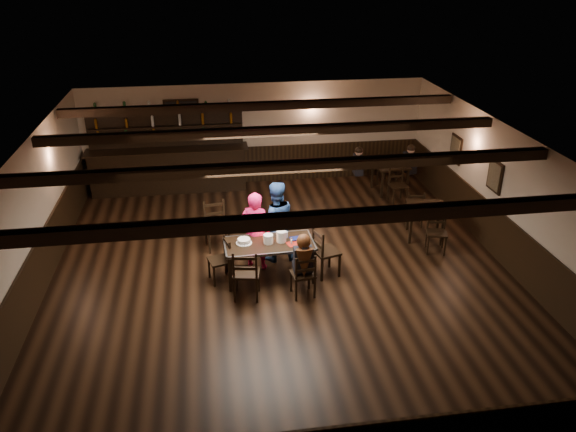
{
  "coord_description": "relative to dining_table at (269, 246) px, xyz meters",
  "views": [
    {
      "loc": [
        -1.3,
        -9.44,
        5.74
      ],
      "look_at": [
        0.15,
        0.2,
        1.14
      ],
      "focal_mm": 35.0,
      "sensor_mm": 36.0,
      "label": 1
    }
  ],
  "objects": [
    {
      "name": "seated_person",
      "position": [
        0.53,
        -0.73,
        0.15
      ],
      "size": [
        0.34,
        0.51,
        0.83
      ],
      "color": "black",
      "rests_on": "ground"
    },
    {
      "name": "chair_end_right",
      "position": [
        1.02,
        -0.08,
        -0.09
      ],
      "size": [
        0.56,
        0.58,
        1.01
      ],
      "color": "black",
      "rests_on": "ground"
    },
    {
      "name": "man_blue",
      "position": [
        0.21,
        0.72,
        0.16
      ],
      "size": [
        0.86,
        0.69,
        1.69
      ],
      "primitive_type": "imported",
      "rotation": [
        0.0,
        0.0,
        3.21
      ],
      "color": "navy",
      "rests_on": "ground"
    },
    {
      "name": "back_table_a",
      "position": [
        3.58,
        1.17,
        -0.03
      ],
      "size": [
        0.99,
        0.99,
        0.75
      ],
      "color": "black",
      "rests_on": "ground"
    },
    {
      "name": "salt_shaker",
      "position": [
        0.41,
        -0.1,
        0.12
      ],
      "size": [
        0.03,
        0.03,
        0.09
      ],
      "primitive_type": "cylinder",
      "color": "silver",
      "rests_on": "dining_table"
    },
    {
      "name": "menu_blue",
      "position": [
        0.57,
        0.1,
        0.07
      ],
      "size": [
        0.33,
        0.25,
        0.0
      ],
      "primitive_type": "cube",
      "rotation": [
        0.0,
        0.0,
        0.14
      ],
      "color": "#0F154C",
      "rests_on": "dining_table"
    },
    {
      "name": "woman_pink",
      "position": [
        -0.21,
        0.43,
        0.13
      ],
      "size": [
        0.69,
        0.57,
        1.62
      ],
      "primitive_type": "imported",
      "rotation": [
        0.0,
        0.0,
        2.77
      ],
      "color": "#DE1777",
      "rests_on": "ground"
    },
    {
      "name": "chair_near_right",
      "position": [
        0.54,
        -0.79,
        -0.16
      ],
      "size": [
        0.46,
        0.44,
        0.88
      ],
      "color": "black",
      "rests_on": "ground"
    },
    {
      "name": "chair_near_left",
      "position": [
        -0.51,
        -0.71,
        -0.09
      ],
      "size": [
        0.54,
        0.53,
        1.01
      ],
      "color": "black",
      "rests_on": "ground"
    },
    {
      "name": "bg_patron_right",
      "position": [
        4.19,
        3.93,
        0.17
      ],
      "size": [
        0.32,
        0.42,
        0.76
      ],
      "color": "black",
      "rests_on": "ground"
    },
    {
      "name": "back_table_b",
      "position": [
        3.63,
        3.82,
        -0.03
      ],
      "size": [
        0.91,
        0.91,
        0.75
      ],
      "color": "black",
      "rests_on": "ground"
    },
    {
      "name": "plate_stack_b",
      "position": [
        0.24,
        0.02,
        0.18
      ],
      "size": [
        0.19,
        0.19,
        0.22
      ],
      "primitive_type": "cylinder",
      "color": "white",
      "rests_on": "dining_table"
    },
    {
      "name": "pepper_shaker",
      "position": [
        0.42,
        -0.04,
        0.12
      ],
      "size": [
        0.04,
        0.04,
        0.09
      ],
      "primitive_type": "cylinder",
      "color": "#A5A8AD",
      "rests_on": "dining_table"
    },
    {
      "name": "bar_counter",
      "position": [
        -2.07,
        4.82,
        0.05
      ],
      "size": [
        4.14,
        0.7,
        2.2
      ],
      "color": "black",
      "rests_on": "ground"
    },
    {
      "name": "ground",
      "position": [
        0.26,
        0.1,
        -0.68
      ],
      "size": [
        10.0,
        10.0,
        0.0
      ],
      "primitive_type": "plane",
      "color": "black",
      "rests_on": "ground"
    },
    {
      "name": "dining_table",
      "position": [
        0.0,
        0.0,
        0.0
      ],
      "size": [
        1.73,
        0.9,
        0.75
      ],
      "color": "black",
      "rests_on": "ground"
    },
    {
      "name": "bg_patron_left",
      "position": [
        2.81,
        4.01,
        0.16
      ],
      "size": [
        0.24,
        0.37,
        0.74
      ],
      "color": "black",
      "rests_on": "ground"
    },
    {
      "name": "plate_stack_a",
      "position": [
        -0.01,
        -0.0,
        0.16
      ],
      "size": [
        0.19,
        0.19,
        0.17
      ],
      "primitive_type": "cylinder",
      "color": "white",
      "rests_on": "dining_table"
    },
    {
      "name": "drink_glass",
      "position": [
        0.34,
        0.17,
        0.13
      ],
      "size": [
        0.08,
        0.08,
        0.12
      ],
      "primitive_type": "cylinder",
      "color": "silver",
      "rests_on": "dining_table"
    },
    {
      "name": "menu_red",
      "position": [
        0.49,
        -0.1,
        0.07
      ],
      "size": [
        0.37,
        0.3,
        0.0
      ],
      "primitive_type": "cube",
      "rotation": [
        0.0,
        0.0,
        0.25
      ],
      "color": "maroon",
      "rests_on": "dining_table"
    },
    {
      "name": "tea_light",
      "position": [
        -0.01,
        0.13,
        0.1
      ],
      "size": [
        0.05,
        0.05,
        0.06
      ],
      "color": "#A5A8AD",
      "rests_on": "dining_table"
    },
    {
      "name": "room_shell",
      "position": [
        0.27,
        0.14,
        1.06
      ],
      "size": [
        9.02,
        10.02,
        2.71
      ],
      "color": "beige",
      "rests_on": "ground"
    },
    {
      "name": "chair_end_left",
      "position": [
        -0.88,
        0.04,
        -0.17
      ],
      "size": [
        0.48,
        0.5,
        0.88
      ],
      "color": "black",
      "rests_on": "ground"
    },
    {
      "name": "chair_far_pushed",
      "position": [
        -0.97,
        1.44,
        -0.08
      ],
      "size": [
        0.55,
        0.53,
        1.03
      ],
      "color": "black",
      "rests_on": "ground"
    },
    {
      "name": "cake",
      "position": [
        -0.47,
        0.05,
        0.11
      ],
      "size": [
        0.3,
        0.3,
        0.1
      ],
      "color": "white",
      "rests_on": "dining_table"
    }
  ]
}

